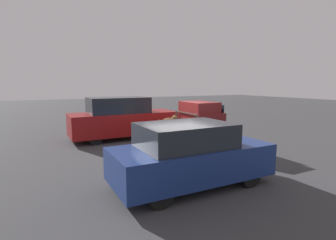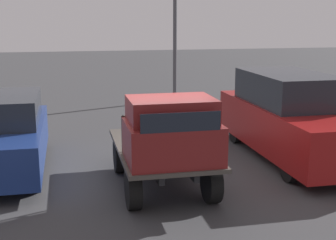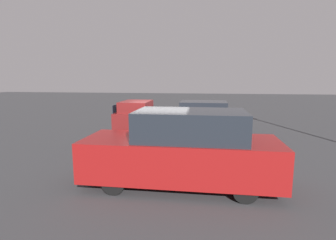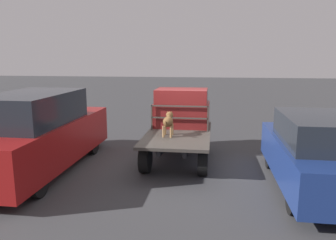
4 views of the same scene
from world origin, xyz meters
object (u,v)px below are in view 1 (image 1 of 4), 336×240
object	(u,v)px
flatbed_truck	(181,137)
parked_sedan	(190,155)
dog	(170,121)
parked_pickup_far	(122,119)

from	to	relation	value
flatbed_truck	parked_sedan	size ratio (longest dim) A/B	0.79
dog	parked_sedan	bearing A→B (deg)	-102.59
parked_sedan	parked_pickup_far	world-z (taller)	parked_pickup_far
parked_pickup_far	flatbed_truck	bearing A→B (deg)	-66.53
parked_pickup_far	parked_sedan	bearing A→B (deg)	-89.97
parked_sedan	dog	bearing A→B (deg)	71.57
flatbed_truck	dog	world-z (taller)	dog
flatbed_truck	dog	bearing A→B (deg)	148.34
flatbed_truck	dog	size ratio (longest dim) A/B	3.93
flatbed_truck	parked_pickup_far	world-z (taller)	parked_pickup_far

